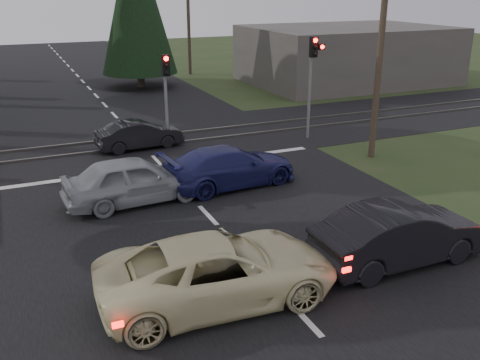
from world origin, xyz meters
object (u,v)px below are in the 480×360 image
traffic_signal_center (166,85)px  utility_pole_mid (188,13)px  utility_pole_near (381,42)px  silver_car (134,180)px  dark_car_far (139,135)px  blue_sedan (230,166)px  utility_pole_far (121,3)px  cream_coupe (219,270)px  traffic_signal_right (313,68)px  dark_hatchback (399,235)px

traffic_signal_center → utility_pole_mid: 20.82m
utility_pole_near → silver_car: (-10.35, -0.99, -3.93)m
dark_car_far → blue_sedan: bearing=-167.7°
utility_pole_near → utility_pole_far: size_ratio=1.00×
utility_pole_mid → utility_pole_far: size_ratio=1.00×
utility_pole_near → cream_coupe: size_ratio=1.63×
traffic_signal_right → utility_pole_near: (0.95, -3.47, 1.41)m
traffic_signal_right → blue_sedan: size_ratio=0.94×
traffic_signal_center → dark_car_far: 2.53m
traffic_signal_right → dark_car_far: 8.37m
traffic_signal_right → cream_coupe: traffic_signal_right is taller
dark_car_far → cream_coupe: bearing=169.2°
dark_hatchback → silver_car: size_ratio=1.02×
blue_sedan → dark_car_far: blue_sedan is taller
traffic_signal_right → utility_pole_mid: utility_pole_mid is taller
blue_sedan → dark_car_far: bearing=11.6°
utility_pole_mid → dark_hatchback: size_ratio=1.90×
utility_pole_mid → dark_car_far: (-8.70, -18.87, -4.10)m
dark_hatchback → blue_sedan: (-1.86, 7.02, -0.06)m
utility_pole_near → cream_coupe: bearing=-142.6°
traffic_signal_center → cream_coupe: traffic_signal_center is taller
utility_pole_mid → silver_car: size_ratio=1.94×
utility_pole_mid → blue_sedan: utility_pole_mid is taller
cream_coupe → dark_car_far: 12.80m
traffic_signal_right → blue_sedan: traffic_signal_right is taller
cream_coupe → blue_sedan: cream_coupe is taller
utility_pole_mid → utility_pole_far: same height
traffic_signal_center → utility_pole_far: size_ratio=0.46×
utility_pole_mid → silver_car: bearing=-112.5°
traffic_signal_center → silver_car: traffic_signal_center is taller
utility_pole_near → silver_car: utility_pole_near is taller
dark_hatchback → dark_car_far: bearing=15.5°
utility_pole_mid → silver_car: (-10.35, -24.99, -3.93)m
traffic_signal_right → traffic_signal_center: bearing=169.6°
utility_pole_mid → traffic_signal_right: bearing=-92.7°
cream_coupe → dark_car_far: size_ratio=1.47×
utility_pole_mid → cream_coupe: utility_pole_mid is taller
utility_pole_mid → dark_car_far: bearing=-114.8°
utility_pole_mid → dark_hatchback: utility_pole_mid is taller
dark_hatchback → utility_pole_mid: bearing=-9.4°
traffic_signal_center → dark_hatchback: 12.90m
traffic_signal_center → utility_pole_mid: bearing=68.8°
dark_hatchback → blue_sedan: 7.26m
traffic_signal_right → utility_pole_far: utility_pole_far is taller
traffic_signal_center → blue_sedan: 5.89m
utility_pole_near → dark_hatchback: (-4.98, -7.81, -3.94)m
dark_hatchback → blue_sedan: bearing=14.3°
utility_pole_far → cream_coupe: (-9.94, -56.61, -3.96)m
dark_hatchback → dark_car_far: 13.47m
traffic_signal_center → utility_pole_mid: size_ratio=0.46×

